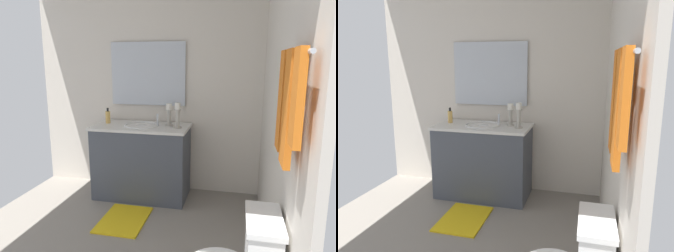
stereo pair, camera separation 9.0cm
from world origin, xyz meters
The scene contains 14 objects.
floor centered at (0.00, 0.00, -0.01)m, with size 2.55×2.75×0.02m, color gray.
wall_back centered at (0.00, 1.37, 1.23)m, with size 2.55×0.04×2.45m, color silver.
wall_left centered at (-1.27, 0.00, 1.23)m, with size 0.04×2.75×2.45m, color silver.
vanity_cabinet centered at (-0.95, 0.02, 0.42)m, with size 0.58×1.09×0.84m.
sink_basin centered at (-0.95, 0.02, 0.81)m, with size 0.40×0.40×0.24m.
mirror centered at (-1.23, 0.02, 1.41)m, with size 0.02×0.91×0.74m, color silver.
candle_holder_tall centered at (-0.90, 0.45, 0.99)m, with size 0.09×0.09×0.28m.
candle_holder_short centered at (-1.01, 0.33, 0.98)m, with size 0.09×0.09×0.25m.
soap_bottle centered at (-0.99, -0.41, 0.92)m, with size 0.06×0.06×0.18m.
towel_bar centered at (0.92, 1.31, 1.59)m, with size 0.02×0.02×0.59m, color silver.
towel_near_vanity centered at (0.72, 1.30, 1.36)m, with size 0.14×0.03×0.49m, color orange.
towel_center centered at (0.92, 1.30, 1.35)m, with size 0.16×0.03×0.51m, color orange.
towel_near_corner centered at (1.12, 1.30, 1.42)m, with size 0.12×0.03×0.37m, color orange.
bath_mat centered at (-0.32, 0.02, 0.01)m, with size 0.60×0.44×0.02m, color yellow.
Camera 1 is at (2.34, 1.08, 1.55)m, focal length 33.04 mm.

